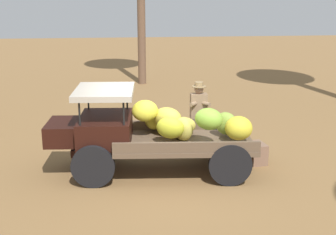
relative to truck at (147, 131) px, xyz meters
name	(u,v)px	position (x,y,z in m)	size (l,w,h in m)	color
ground_plane	(155,173)	(-0.15, 0.14, -0.93)	(60.00, 60.00, 0.00)	brown
truck	(147,131)	(0.00, 0.00, 0.00)	(4.54, 1.99, 1.89)	black
farmer	(199,113)	(-1.31, -1.09, 0.09)	(0.53, 0.46, 1.78)	#45556D
wooden_crate	(256,153)	(-2.55, -0.25, -0.69)	(0.52, 0.36, 0.48)	#805F4A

